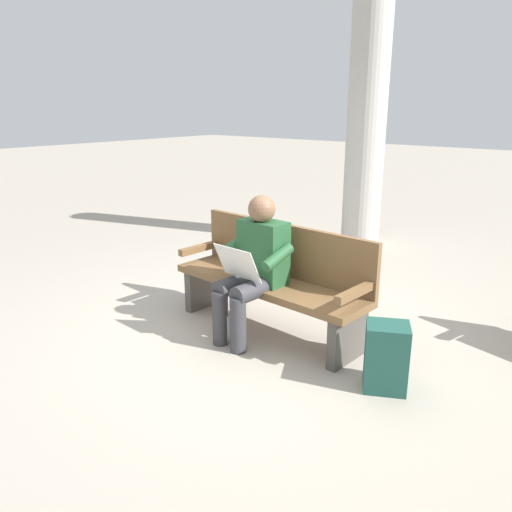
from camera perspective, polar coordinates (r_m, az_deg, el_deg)
ground_plane at (r=4.42m, az=1.31°, el=-8.30°), size 40.00×40.00×0.00m
bench_near at (r=4.29m, az=1.98°, el=-2.45°), size 1.83×0.59×0.90m
person_seated at (r=4.08m, az=-0.25°, el=-0.96°), size 0.59×0.59×1.18m
backpack at (r=3.60m, az=14.39°, el=-10.92°), size 0.36×0.36×0.47m
support_pillar at (r=7.02m, az=12.45°, el=16.81°), size 0.51×0.51×3.84m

